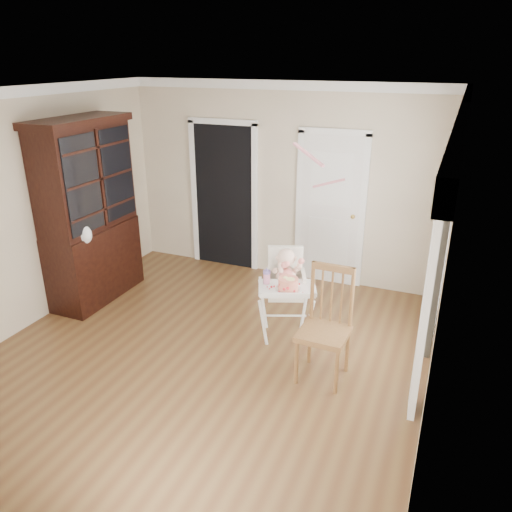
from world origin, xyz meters
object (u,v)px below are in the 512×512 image
at_px(cake, 288,284).
at_px(sippy_cup, 267,277).
at_px(high_chair, 286,284).
at_px(dining_chair, 325,329).
at_px(china_cabinet, 89,212).

bearing_deg(cake, sippy_cup, 170.16).
xyz_separation_m(high_chair, dining_chair, (0.60, -0.56, -0.12)).
bearing_deg(sippy_cup, cake, -9.84).
distance_m(high_chair, cake, 0.32).
bearing_deg(china_cabinet, dining_chair, -10.32).
height_order(high_chair, china_cabinet, china_cabinet).
xyz_separation_m(high_chair, sippy_cup, (-0.14, -0.22, 0.16)).
xyz_separation_m(high_chair, china_cabinet, (-2.64, 0.03, 0.51)).
relative_size(sippy_cup, china_cabinet, 0.08).
bearing_deg(china_cabinet, cake, -6.01).
relative_size(cake, china_cabinet, 0.12).
bearing_deg(dining_chair, high_chair, 138.87).
height_order(high_chair, cake, high_chair).
distance_m(cake, sippy_cup, 0.26).
xyz_separation_m(cake, sippy_cup, (-0.26, 0.04, 0.02)).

